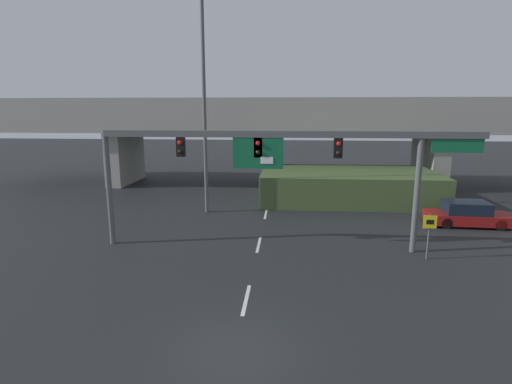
# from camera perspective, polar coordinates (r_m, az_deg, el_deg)

# --- Properties ---
(ground_plane) EXTENTS (160.00, 160.00, 0.00)m
(ground_plane) POSITION_cam_1_polar(r_m,az_deg,el_deg) (12.53, -2.95, -21.14)
(ground_plane) COLOR black
(lane_markings) EXTENTS (0.14, 20.56, 0.01)m
(lane_markings) POSITION_cam_1_polar(r_m,az_deg,el_deg) (23.49, 0.96, -5.08)
(lane_markings) COLOR silver
(lane_markings) RESTS_ON ground
(signal_gantry) EXTENTS (18.11, 0.44, 5.81)m
(signal_gantry) POSITION_cam_1_polar(r_m,az_deg,el_deg) (19.09, 3.41, 5.66)
(signal_gantry) COLOR #515456
(signal_gantry) RESTS_ON ground
(speed_limit_sign) EXTENTS (0.60, 0.11, 2.15)m
(speed_limit_sign) POSITION_cam_1_polar(r_m,az_deg,el_deg) (19.87, 23.50, -5.01)
(speed_limit_sign) COLOR #4C4C4C
(speed_limit_sign) RESTS_ON ground
(highway_light_pole_near) EXTENTS (0.70, 0.36, 17.99)m
(highway_light_pole_near) POSITION_cam_1_polar(r_m,az_deg,el_deg) (26.43, -7.54, 17.25)
(highway_light_pole_near) COLOR #515456
(highway_light_pole_near) RESTS_ON ground
(overpass_bridge) EXTENTS (48.85, 7.68, 7.72)m
(overpass_bridge) POSITION_cam_1_polar(r_m,az_deg,el_deg) (36.16, 2.44, 9.48)
(overpass_bridge) COLOR gray
(overpass_bridge) RESTS_ON ground
(grass_embankment) EXTENTS (13.00, 7.29, 2.22)m
(grass_embankment) POSITION_cam_1_polar(r_m,az_deg,el_deg) (31.12, 12.92, 0.91)
(grass_embankment) COLOR #42562D
(grass_embankment) RESTS_ON ground
(parked_sedan_near_right) EXTENTS (4.80, 2.11, 1.46)m
(parked_sedan_near_right) POSITION_cam_1_polar(r_m,az_deg,el_deg) (26.82, 27.96, -2.86)
(parked_sedan_near_right) COLOR maroon
(parked_sedan_near_right) RESTS_ON ground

